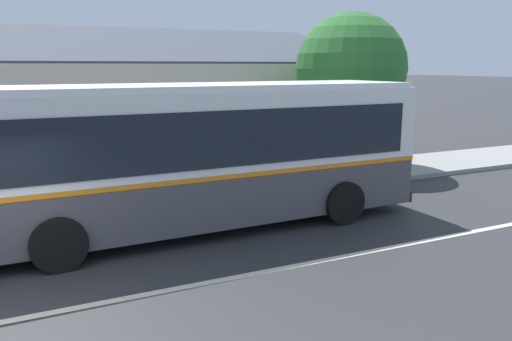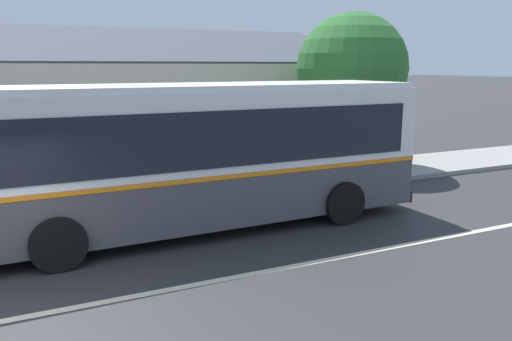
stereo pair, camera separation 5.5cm
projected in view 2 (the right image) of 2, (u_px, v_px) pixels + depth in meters
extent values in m
cube|color=gray|center=(2.00, 210.00, 12.38)|extent=(60.00, 3.00, 0.15)
cube|color=beige|center=(48.00, 111.00, 19.74)|extent=(22.20, 9.17, 3.66)
cube|color=#424751|center=(45.00, 43.00, 17.19)|extent=(22.80, 4.63, 1.56)
cube|color=#424751|center=(40.00, 47.00, 21.25)|extent=(22.80, 4.63, 1.56)
cube|color=black|center=(138.00, 114.00, 16.68)|extent=(1.10, 0.06, 1.30)
cube|color=black|center=(276.00, 108.00, 18.82)|extent=(1.10, 0.06, 1.30)
cube|color=#4C3323|center=(161.00, 141.00, 17.18)|extent=(1.00, 0.06, 2.10)
cube|color=#47474C|center=(191.00, 193.00, 11.09)|extent=(10.56, 2.70, 1.07)
cube|color=orange|center=(190.00, 167.00, 10.97)|extent=(10.58, 2.72, 0.10)
cube|color=white|center=(189.00, 128.00, 10.80)|extent=(10.56, 2.70, 1.63)
cube|color=white|center=(188.00, 87.00, 10.61)|extent=(10.34, 2.57, 0.12)
cube|color=black|center=(172.00, 126.00, 11.93)|extent=(9.67, 0.22, 1.13)
cube|color=black|center=(210.00, 140.00, 9.70)|extent=(9.67, 0.22, 1.13)
cube|color=black|center=(381.00, 121.00, 13.08)|extent=(0.08, 2.20, 1.13)
cube|color=black|center=(382.00, 91.00, 12.92)|extent=(0.07, 1.75, 0.24)
cube|color=black|center=(378.00, 186.00, 13.46)|extent=(0.13, 2.50, 0.28)
cube|color=#197233|center=(120.00, 187.00, 11.65)|extent=(2.94, 0.09, 0.75)
cube|color=black|center=(316.00, 142.00, 13.83)|extent=(0.90, 0.05, 2.46)
cylinder|color=black|center=(290.00, 181.00, 13.66)|extent=(1.01, 0.30, 1.00)
cylinder|color=black|center=(344.00, 203.00, 11.46)|extent=(1.01, 0.30, 1.00)
cylinder|color=black|center=(48.00, 208.00, 11.01)|extent=(1.01, 0.30, 1.00)
cylinder|color=black|center=(58.00, 244.00, 8.82)|extent=(1.01, 0.30, 1.00)
cube|color=brown|center=(114.00, 180.00, 13.32)|extent=(1.87, 0.10, 0.04)
cube|color=brown|center=(115.00, 181.00, 13.19)|extent=(1.87, 0.10, 0.04)
cube|color=brown|center=(116.00, 182.00, 13.06)|extent=(1.87, 0.10, 0.04)
cube|color=brown|center=(116.00, 172.00, 12.89)|extent=(1.87, 0.04, 0.10)
cube|color=brown|center=(116.00, 167.00, 12.86)|extent=(1.87, 0.04, 0.10)
cube|color=black|center=(144.00, 186.00, 13.55)|extent=(0.08, 0.43, 0.45)
cube|color=black|center=(86.00, 192.00, 12.93)|extent=(0.08, 0.43, 0.45)
cylinder|color=#4C3828|center=(349.00, 137.00, 17.71)|extent=(0.31, 0.31, 2.25)
sphere|color=#2D6B2D|center=(352.00, 69.00, 17.22)|extent=(3.83, 3.83, 3.83)
cylinder|color=gray|center=(388.00, 138.00, 15.82)|extent=(0.07, 0.07, 2.40)
cube|color=#1959A5|center=(390.00, 108.00, 15.61)|extent=(0.36, 0.03, 0.48)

